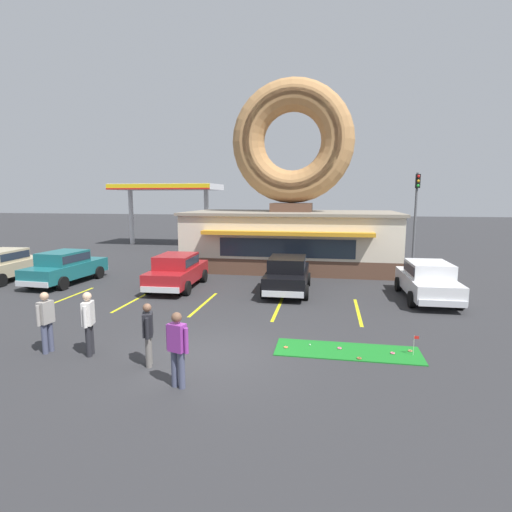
{
  "coord_description": "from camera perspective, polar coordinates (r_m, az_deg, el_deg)",
  "views": [
    {
      "loc": [
        3.08,
        -9.86,
        4.27
      ],
      "look_at": [
        0.4,
        5.0,
        2.0
      ],
      "focal_mm": 28.0,
      "sensor_mm": 36.0,
      "label": 1
    }
  ],
  "objects": [
    {
      "name": "car_red",
      "position": [
        18.98,
        -11.2,
        -1.93
      ],
      "size": [
        2.1,
        4.62,
        1.6
      ],
      "color": "maroon",
      "rests_on": "ground"
    },
    {
      "name": "ground_plane",
      "position": [
        11.18,
        -6.78,
        -13.97
      ],
      "size": [
        160.0,
        160.0,
        0.0
      ],
      "primitive_type": "plane",
      "color": "#2D2D30"
    },
    {
      "name": "mini_donut_mid_centre",
      "position": [
        11.16,
        14.52,
        -13.96
      ],
      "size": [
        0.13,
        0.13,
        0.04
      ],
      "primitive_type": "torus",
      "color": "brown",
      "rests_on": "putting_mat"
    },
    {
      "name": "parking_stripe_far_left",
      "position": [
        18.86,
        -25.2,
        -5.36
      ],
      "size": [
        0.12,
        3.6,
        0.01
      ],
      "primitive_type": "cube",
      "color": "yellow",
      "rests_on": "ground"
    },
    {
      "name": "pedestrian_hooded_kid",
      "position": [
        11.71,
        -22.81,
        -8.47
      ],
      "size": [
        0.33,
        0.58,
        1.75
      ],
      "color": "#232328",
      "rests_on": "ground"
    },
    {
      "name": "mini_donut_mid_left",
      "position": [
        11.72,
        11.84,
        -12.76
      ],
      "size": [
        0.13,
        0.13,
        0.04
      ],
      "primitive_type": "torus",
      "color": "#D8667F",
      "rests_on": "putting_mat"
    },
    {
      "name": "parking_stripe_centre",
      "position": [
        15.57,
        3.2,
        -7.37
      ],
      "size": [
        0.12,
        3.6,
        0.01
      ],
      "primitive_type": "cube",
      "color": "yellow",
      "rests_on": "ground"
    },
    {
      "name": "car_black",
      "position": [
        17.93,
        4.51,
        -2.4
      ],
      "size": [
        2.04,
        4.59,
        1.6
      ],
      "color": "black",
      "rests_on": "ground"
    },
    {
      "name": "mini_donut_near_left",
      "position": [
        12.07,
        21.16,
        -12.52
      ],
      "size": [
        0.13,
        0.13,
        0.04
      ],
      "primitive_type": "torus",
      "color": "#A5724C",
      "rests_on": "putting_mat"
    },
    {
      "name": "putting_flag_pin",
      "position": [
        11.72,
        21.82,
        -11.17
      ],
      "size": [
        0.13,
        0.01,
        0.55
      ],
      "color": "silver",
      "rests_on": "putting_mat"
    },
    {
      "name": "gas_station_canopy",
      "position": [
        35.99,
        -12.56,
        9.29
      ],
      "size": [
        9.0,
        4.46,
        5.3
      ],
      "color": "silver",
      "rests_on": "ground"
    },
    {
      "name": "parking_stripe_mid_right",
      "position": [
        15.51,
        14.37,
        -7.7
      ],
      "size": [
        0.12,
        3.6,
        0.01
      ],
      "primitive_type": "cube",
      "color": "yellow",
      "rests_on": "ground"
    },
    {
      "name": "trash_bin",
      "position": [
        22.91,
        -11.45,
        -1.1
      ],
      "size": [
        0.57,
        0.57,
        0.97
      ],
      "color": "#232833",
      "rests_on": "ground"
    },
    {
      "name": "parking_stripe_left",
      "position": [
        17.32,
        -17.03,
        -6.1
      ],
      "size": [
        0.12,
        3.6,
        0.01
      ],
      "primitive_type": "cube",
      "color": "yellow",
      "rests_on": "ground"
    },
    {
      "name": "car_white",
      "position": [
        17.97,
        23.32,
        -3.06
      ],
      "size": [
        2.05,
        4.59,
        1.6
      ],
      "color": "silver",
      "rests_on": "ground"
    },
    {
      "name": "car_teal",
      "position": [
        21.77,
        -25.62,
        -1.28
      ],
      "size": [
        2.16,
        4.64,
        1.6
      ],
      "color": "#196066",
      "rests_on": "ground"
    },
    {
      "name": "traffic_light_pole",
      "position": [
        28.73,
        21.91,
        6.82
      ],
      "size": [
        0.28,
        0.47,
        5.8
      ],
      "color": "#595B60",
      "rests_on": "ground"
    },
    {
      "name": "pedestrian_leather_jacket_man",
      "position": [
        12.41,
        -27.79,
        -7.99
      ],
      "size": [
        0.29,
        0.59,
        1.7
      ],
      "color": "#474C66",
      "rests_on": "ground"
    },
    {
      "name": "donut_shop_building",
      "position": [
        23.91,
        5.09,
        7.24
      ],
      "size": [
        12.3,
        6.75,
        10.96
      ],
      "color": "brown",
      "rests_on": "ground"
    },
    {
      "name": "mini_donut_near_right",
      "position": [
        11.58,
        4.29,
        -12.86
      ],
      "size": [
        0.13,
        0.13,
        0.04
      ],
      "primitive_type": "torus",
      "color": "#D17F47",
      "rests_on": "putting_mat"
    },
    {
      "name": "putting_mat",
      "position": [
        11.64,
        12.9,
        -13.11
      ],
      "size": [
        3.97,
        1.29,
        0.03
      ],
      "primitive_type": "cube",
      "color": "#197523",
      "rests_on": "ground"
    },
    {
      "name": "car_champagne",
      "position": [
        23.95,
        -32.35,
        -0.94
      ],
      "size": [
        2.12,
        4.63,
        1.6
      ],
      "color": "#BCAD89",
      "rests_on": "ground"
    },
    {
      "name": "mini_donut_mid_right",
      "position": [
        11.75,
        18.92,
        -12.98
      ],
      "size": [
        0.13,
        0.13,
        0.04
      ],
      "primitive_type": "torus",
      "color": "#D8667F",
      "rests_on": "putting_mat"
    },
    {
      "name": "pedestrian_clipboard_woman",
      "position": [
        9.25,
        -11.17,
        -12.49
      ],
      "size": [
        0.57,
        0.34,
        1.75
      ],
      "color": "#474C66",
      "rests_on": "ground"
    },
    {
      "name": "pedestrian_blue_sweater_man",
      "position": [
        10.55,
        -15.17,
        -10.39
      ],
      "size": [
        0.36,
        0.56,
        1.63
      ],
      "color": "slate",
      "rests_on": "ground"
    },
    {
      "name": "parking_stripe_mid_left",
      "position": [
        16.19,
        -7.48,
        -6.81
      ],
      "size": [
        0.12,
        3.6,
        0.01
      ],
      "primitive_type": "cube",
      "color": "yellow",
      "rests_on": "ground"
    },
    {
      "name": "golf_ball",
      "position": [
        11.81,
        7.71,
        -12.45
      ],
      "size": [
        0.04,
        0.04,
        0.04
      ],
      "primitive_type": "sphere",
      "color": "white",
      "rests_on": "putting_mat"
    }
  ]
}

